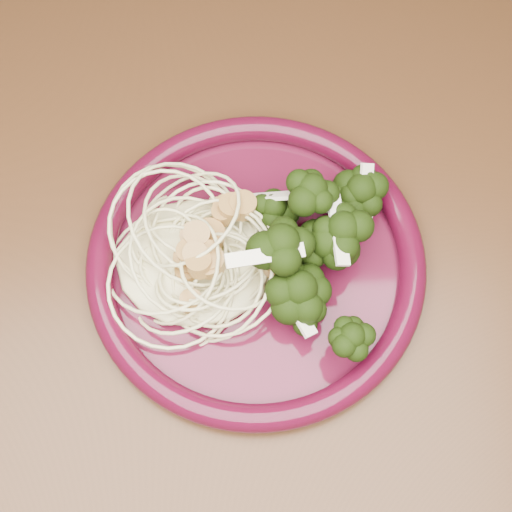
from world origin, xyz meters
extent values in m
plane|color=brown|center=(0.00, 0.00, 0.00)|extent=(3.50, 3.50, 0.00)
cube|color=#472814|center=(0.00, 0.00, 0.73)|extent=(1.20, 0.80, 0.04)
cylinder|color=#430C1F|center=(0.09, -0.01, 0.75)|extent=(0.26, 0.26, 0.01)
torus|color=#43091D|center=(0.09, -0.01, 0.76)|extent=(0.27, 0.27, 0.02)
ellipsoid|color=beige|center=(0.05, 0.00, 0.77)|extent=(0.13, 0.11, 0.03)
ellipsoid|color=black|center=(0.14, -0.01, 0.78)|extent=(0.10, 0.15, 0.05)
camera|label=1|loc=(0.08, -0.21, 1.24)|focal=50.00mm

